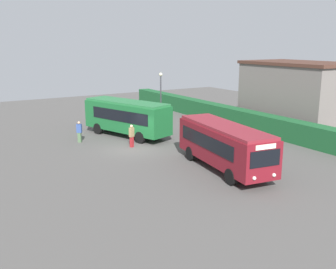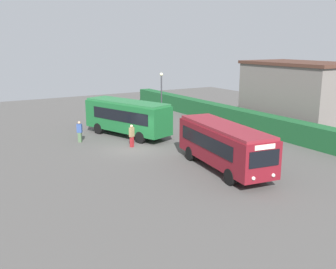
{
  "view_description": "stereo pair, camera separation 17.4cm",
  "coord_description": "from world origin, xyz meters",
  "views": [
    {
      "loc": [
        26.56,
        -12.94,
        8.14
      ],
      "look_at": [
        1.84,
        2.15,
        1.26
      ],
      "focal_mm": 41.37,
      "sensor_mm": 36.0,
      "label": 1
    },
    {
      "loc": [
        26.65,
        -12.79,
        8.14
      ],
      "look_at": [
        1.84,
        2.15,
        1.26
      ],
      "focal_mm": 41.37,
      "sensor_mm": 36.0,
      "label": 2
    }
  ],
  "objects": [
    {
      "name": "bus_green",
      "position": [
        -4.05,
        1.46,
        1.83
      ],
      "size": [
        8.9,
        5.02,
        3.18
      ],
      "rotation": [
        0.0,
        0.0,
        3.47
      ],
      "color": "#19602D",
      "rests_on": "ground_plane"
    },
    {
      "name": "ground_plane",
      "position": [
        0.0,
        0.0,
        0.0
      ],
      "size": [
        64.0,
        64.0,
        0.0
      ],
      "primitive_type": "plane",
      "color": "#514F4C"
    },
    {
      "name": "traffic_cone",
      "position": [
        0.03,
        10.11,
        0.3
      ],
      "size": [
        0.36,
        0.36,
        0.6
      ],
      "primitive_type": "cone",
      "color": "orange",
      "rests_on": "ground_plane"
    },
    {
      "name": "person_center",
      "position": [
        -4.15,
        -2.88,
        0.95
      ],
      "size": [
        0.46,
        0.48,
        1.78
      ],
      "rotation": [
        0.0,
        0.0,
        5.6
      ],
      "color": "#4C6B47",
      "rests_on": "ground_plane"
    },
    {
      "name": "depot_building",
      "position": [
        0.82,
        17.66,
        3.2
      ],
      "size": [
        10.47,
        6.53,
        6.37
      ],
      "color": "slate",
      "rests_on": "ground_plane"
    },
    {
      "name": "hedge_row",
      "position": [
        0.0,
        12.64,
        0.89
      ],
      "size": [
        44.0,
        1.48,
        1.78
      ],
      "primitive_type": "cube",
      "color": "#1A542A",
      "rests_on": "ground_plane"
    },
    {
      "name": "lamppost",
      "position": [
        -8.12,
        7.35,
        3.24
      ],
      "size": [
        0.36,
        0.36,
        5.14
      ],
      "color": "#38383D",
      "rests_on": "ground_plane"
    },
    {
      "name": "bus_maroon",
      "position": [
        7.72,
        2.85,
        1.73
      ],
      "size": [
        8.9,
        3.62,
        2.99
      ],
      "rotation": [
        0.0,
        0.0,
        -0.14
      ],
      "color": "maroon",
      "rests_on": "ground_plane"
    },
    {
      "name": "person_left",
      "position": [
        -5.6,
        4.86,
        1.01
      ],
      "size": [
        0.49,
        0.56,
        1.92
      ],
      "rotation": [
        0.0,
        0.0,
        2.55
      ],
      "color": "#334C8C",
      "rests_on": "ground_plane"
    },
    {
      "name": "person_right",
      "position": [
        -0.48,
        0.17,
        0.97
      ],
      "size": [
        0.39,
        0.46,
        1.82
      ],
      "rotation": [
        0.0,
        0.0,
        3.55
      ],
      "color": "maroon",
      "rests_on": "ground_plane"
    }
  ]
}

